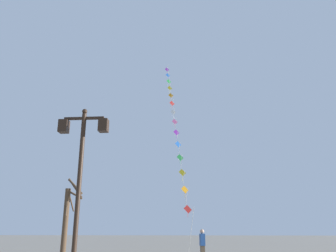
{
  "coord_description": "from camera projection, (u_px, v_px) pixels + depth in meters",
  "views": [
    {
      "loc": [
        0.72,
        -1.59,
        1.71
      ],
      "look_at": [
        -1.12,
        23.57,
        9.48
      ],
      "focal_mm": 35.88,
      "sensor_mm": 36.0,
      "label": 1
    }
  ],
  "objects": [
    {
      "name": "kite_train",
      "position": [
        175.0,
        121.0,
        30.85
      ],
      "size": [
        3.23,
        18.25,
        21.01
      ],
      "color": "brown",
      "rests_on": "ground_plane"
    },
    {
      "name": "kite_flyer",
      "position": [
        202.0,
        245.0,
        17.59
      ],
      "size": [
        0.3,
        0.62,
        1.71
      ],
      "rotation": [
        0.0,
        0.0,
        1.75
      ],
      "color": "brown",
      "rests_on": "ground_plane"
    },
    {
      "name": "twin_lantern_lamp_post",
      "position": [
        81.0,
        161.0,
        10.06
      ],
      "size": [
        1.54,
        0.28,
        5.33
      ],
      "color": "black",
      "rests_on": "ground_plane"
    },
    {
      "name": "bare_tree",
      "position": [
        66.0,
        220.0,
        18.25
      ],
      "size": [
        1.18,
        2.13,
        4.46
      ],
      "color": "#4C3826",
      "rests_on": "ground_plane"
    }
  ]
}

